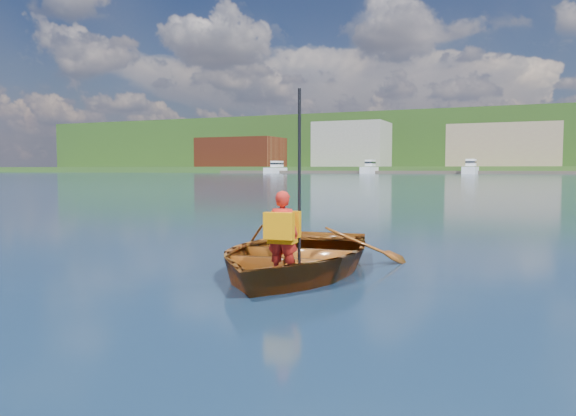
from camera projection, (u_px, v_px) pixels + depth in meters
ground at (357, 263)px, 7.91m from camera, size 600.00×600.00×0.00m
rowboat at (295, 254)px, 7.24m from camera, size 2.88×3.85×0.76m
child_paddler at (283, 232)px, 6.32m from camera, size 0.38×0.36×2.13m
shoreline at (525, 146)px, 223.95m from camera, size 400.00×140.00×22.00m
dock at (501, 172)px, 145.35m from camera, size 159.96×13.37×0.80m
waterfront_buildings at (493, 147)px, 161.58m from camera, size 202.00×16.00×14.00m
hillside_trees at (505, 125)px, 235.73m from camera, size 257.33×83.91×26.05m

